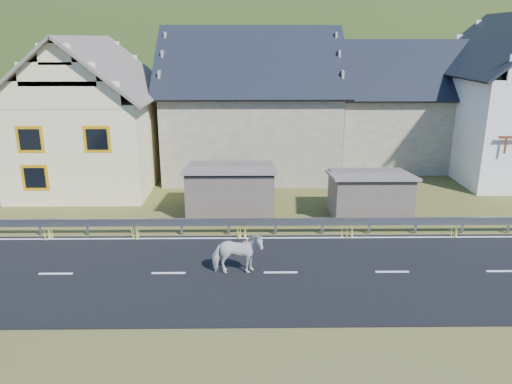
{
  "coord_description": "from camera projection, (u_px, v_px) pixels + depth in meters",
  "views": [
    {
      "loc": [
        -1.09,
        -16.12,
        8.08
      ],
      "look_at": [
        -0.86,
        1.89,
        2.47
      ],
      "focal_mm": 35.0,
      "sensor_mm": 36.0,
      "label": 1
    }
  ],
  "objects": [
    {
      "name": "conifer_patch",
      "position": [
        26.0,
        46.0,
        120.37
      ],
      "size": [
        76.0,
        50.0,
        28.0
      ],
      "primitive_type": "ellipsoid",
      "color": "black",
      "rests_on": "ground"
    },
    {
      "name": "guardrail",
      "position": [
        276.0,
        222.0,
        21.15
      ],
      "size": [
        28.1,
        0.09,
        0.75
      ],
      "color": "#93969B",
      "rests_on": "ground"
    },
    {
      "name": "road",
      "position": [
        281.0,
        273.0,
        17.8
      ],
      "size": [
        60.0,
        7.0,
        0.04
      ],
      "primitive_type": "cube",
      "color": "black",
      "rests_on": "ground"
    },
    {
      "name": "shed_right",
      "position": [
        369.0,
        195.0,
        23.29
      ],
      "size": [
        3.8,
        2.9,
        2.2
      ],
      "primitive_type": "cube",
      "color": "#716556",
      "rests_on": "ground"
    },
    {
      "name": "horse",
      "position": [
        237.0,
        254.0,
        17.52
      ],
      "size": [
        0.9,
        1.82,
        1.5
      ],
      "primitive_type": "imported",
      "rotation": [
        0.0,
        0.0,
        1.62
      ],
      "color": "silver",
      "rests_on": "road"
    },
    {
      "name": "shed_left",
      "position": [
        231.0,
        191.0,
        23.66
      ],
      "size": [
        4.3,
        3.3,
        2.4
      ],
      "primitive_type": "cube",
      "color": "#716556",
      "rests_on": "ground"
    },
    {
      "name": "lane_markings",
      "position": [
        281.0,
        272.0,
        17.79
      ],
      "size": [
        60.0,
        6.6,
        0.01
      ],
      "primitive_type": "cube",
      "color": "silver",
      "rests_on": "road"
    },
    {
      "name": "house_stone_a",
      "position": [
        251.0,
        95.0,
        30.74
      ],
      "size": [
        10.8,
        9.8,
        8.9
      ],
      "color": "tan",
      "rests_on": "ground"
    },
    {
      "name": "house_cream",
      "position": [
        90.0,
        107.0,
        27.84
      ],
      "size": [
        7.8,
        9.8,
        8.3
      ],
      "color": "#FFF1B4",
      "rests_on": "ground"
    },
    {
      "name": "house_stone_b",
      "position": [
        402.0,
        98.0,
        32.88
      ],
      "size": [
        9.8,
        8.8,
        8.1
      ],
      "color": "tan",
      "rests_on": "ground"
    },
    {
      "name": "ground",
      "position": [
        281.0,
        273.0,
        17.8
      ],
      "size": [
        160.0,
        160.0,
        0.0
      ],
      "primitive_type": "plane",
      "color": "#454E16",
      "rests_on": "ground"
    },
    {
      "name": "mountain",
      "position": [
        265.0,
        112.0,
        195.66
      ],
      "size": [
        440.0,
        280.0,
        260.0
      ],
      "primitive_type": "ellipsoid",
      "color": "#223414",
      "rests_on": "ground"
    }
  ]
}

